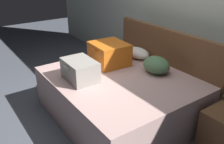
{
  "coord_description": "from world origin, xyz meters",
  "views": [
    {
      "loc": [
        2.24,
        -1.29,
        1.92
      ],
      "look_at": [
        0.0,
        0.28,
        0.67
      ],
      "focal_mm": 39.45,
      "sensor_mm": 36.0,
      "label": 1
    }
  ],
  "objects_px": {
    "bed": "(119,96)",
    "pillow_near_headboard": "(156,65)",
    "hard_case_large": "(109,53)",
    "hard_case_medium": "(80,70)",
    "pillow_center_head": "(137,53)"
  },
  "relations": [
    {
      "from": "bed",
      "to": "pillow_near_headboard",
      "type": "height_order",
      "value": "pillow_near_headboard"
    },
    {
      "from": "hard_case_large",
      "to": "pillow_near_headboard",
      "type": "distance_m",
      "value": 0.68
    },
    {
      "from": "hard_case_large",
      "to": "hard_case_medium",
      "type": "relative_size",
      "value": 1.11
    },
    {
      "from": "hard_case_medium",
      "to": "bed",
      "type": "bearing_deg",
      "value": 64.8
    },
    {
      "from": "pillow_center_head",
      "to": "hard_case_medium",
      "type": "bearing_deg",
      "value": -81.06
    },
    {
      "from": "bed",
      "to": "pillow_center_head",
      "type": "height_order",
      "value": "pillow_center_head"
    },
    {
      "from": "hard_case_large",
      "to": "pillow_center_head",
      "type": "height_order",
      "value": "hard_case_large"
    },
    {
      "from": "bed",
      "to": "pillow_near_headboard",
      "type": "xyz_separation_m",
      "value": [
        0.16,
        0.47,
        0.39
      ]
    },
    {
      "from": "bed",
      "to": "pillow_near_headboard",
      "type": "distance_m",
      "value": 0.63
    },
    {
      "from": "hard_case_medium",
      "to": "pillow_near_headboard",
      "type": "height_order",
      "value": "hard_case_medium"
    },
    {
      "from": "pillow_near_headboard",
      "to": "pillow_center_head",
      "type": "bearing_deg",
      "value": 164.74
    },
    {
      "from": "hard_case_large",
      "to": "hard_case_medium",
      "type": "height_order",
      "value": "hard_case_large"
    },
    {
      "from": "hard_case_medium",
      "to": "pillow_center_head",
      "type": "bearing_deg",
      "value": 100.3
    },
    {
      "from": "hard_case_medium",
      "to": "pillow_near_headboard",
      "type": "xyz_separation_m",
      "value": [
        0.38,
        0.91,
        -0.02
      ]
    },
    {
      "from": "bed",
      "to": "hard_case_large",
      "type": "height_order",
      "value": "hard_case_large"
    }
  ]
}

